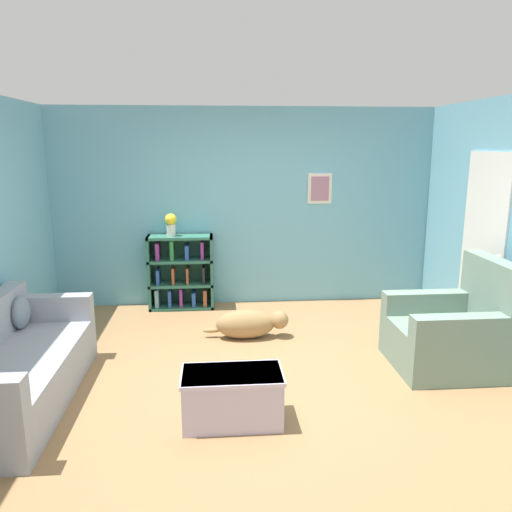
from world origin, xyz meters
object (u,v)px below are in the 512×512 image
Objects in this scene: dog at (249,324)px; vase at (171,223)px; bookshelf at (181,273)px; recliner_chair at (455,332)px; couch at (12,370)px; coffee_table at (232,396)px.

vase is (-0.93, 1.13, 0.97)m from dog.
bookshelf is 0.91× the size of recliner_chair.
coffee_table is at bearing -13.59° from couch.
coffee_table is at bearing -78.86° from bookshelf.
bookshelf is 3.36× the size of vase.
recliner_chair is 3.59m from vase.
vase is at bearing 103.23° from coffee_table.
dog is 3.33× the size of vase.
dog is 1.75m from vase.
couch is 1.86m from coffee_table.
coffee_table is at bearing -98.45° from dog.
recliner_chair is 3.67× the size of vase.
dog is at bearing 31.96° from couch.
coffee_table is (-2.18, -0.83, -0.13)m from recliner_chair.
coffee_table reaches higher than dog.
couch reaches higher than coffee_table.
couch is at bearing -174.38° from recliner_chair.
recliner_chair is (2.75, -2.04, -0.12)m from bookshelf.
coffee_table is 1.74m from dog.
dog is (0.26, 1.72, -0.05)m from coffee_table.
recliner_chair is at bearing -36.63° from bookshelf.
dog is at bearing -50.70° from vase.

